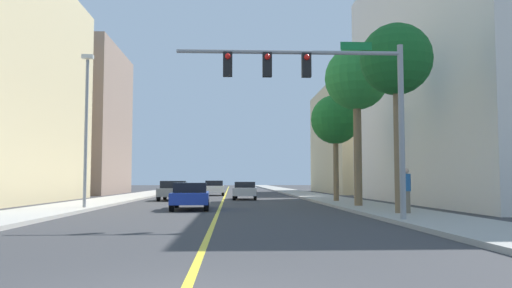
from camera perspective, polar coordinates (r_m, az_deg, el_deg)
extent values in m
plane|color=#38383A|center=(48.44, -3.48, -5.77)|extent=(192.00, 192.00, 0.00)
cube|color=#B2ADA3|center=(49.17, -12.66, -5.57)|extent=(3.42, 168.00, 0.15)
cube|color=#9E9B93|center=(48.97, 5.75, -5.65)|extent=(3.42, 168.00, 0.15)
cube|color=yellow|center=(48.44, -3.48, -5.77)|extent=(0.16, 144.00, 0.01)
cube|color=gray|center=(57.84, -20.23, 2.41)|extent=(10.84, 14.10, 15.43)
cube|color=silver|center=(37.23, 25.02, 7.29)|extent=(12.88, 24.53, 17.10)
cube|color=beige|center=(62.15, 14.92, 0.44)|extent=(16.20, 19.90, 12.36)
cylinder|color=gray|center=(18.40, 15.93, 1.40)|extent=(0.20, 0.20, 6.06)
cylinder|color=gray|center=(18.02, 3.76, 10.17)|extent=(7.78, 0.14, 0.14)
cube|color=black|center=(17.99, 5.64, 8.73)|extent=(0.32, 0.24, 0.84)
sphere|color=red|center=(17.91, 5.70, 9.61)|extent=(0.20, 0.20, 0.20)
cube|color=black|center=(17.84, 1.25, 8.82)|extent=(0.32, 0.24, 0.84)
sphere|color=red|center=(17.76, 1.28, 9.70)|extent=(0.20, 0.20, 0.20)
cube|color=black|center=(17.80, -3.18, 8.85)|extent=(0.32, 0.24, 0.84)
sphere|color=red|center=(17.72, -3.18, 9.74)|extent=(0.20, 0.20, 0.20)
cube|color=#147233|center=(18.48, 11.09, 10.67)|extent=(1.10, 0.04, 0.28)
cylinder|color=gray|center=(26.66, -18.43, 1.20)|extent=(0.16, 0.16, 7.34)
cube|color=beige|center=(27.26, -18.25, 9.23)|extent=(0.56, 0.28, 0.20)
cylinder|color=brown|center=(21.74, 15.51, 0.95)|extent=(0.31, 0.31, 6.34)
sphere|color=#195B23|center=(22.23, 15.35, 9.11)|extent=(2.97, 2.97, 2.97)
cone|color=#195B23|center=(22.50, 17.52, 8.48)|extent=(0.47, 1.31, 1.32)
cone|color=#195B23|center=(23.00, 16.19, 8.18)|extent=(1.28, 1.17, 1.47)
cone|color=#195B23|center=(22.72, 13.54, 8.28)|extent=(1.42, 1.20, 1.47)
cone|color=#195B23|center=(21.85, 13.20, 8.77)|extent=(0.55, 1.34, 1.23)
cone|color=#195B23|center=(21.35, 14.69, 9.09)|extent=(1.24, 0.99, 1.54)
cone|color=#195B23|center=(21.70, 17.31, 8.93)|extent=(1.19, 1.01, 1.47)
cylinder|color=brown|center=(27.47, 11.26, 0.31)|extent=(0.42, 0.42, 6.76)
sphere|color=#287F33|center=(27.92, 11.16, 7.24)|extent=(3.39, 3.39, 3.39)
cone|color=#287F33|center=(27.97, 13.26, 6.83)|extent=(0.64, 1.46, 1.54)
cone|color=#287F33|center=(28.88, 11.35, 6.46)|extent=(1.48, 0.83, 1.67)
cone|color=#287F33|center=(28.22, 9.20, 6.68)|extent=(1.02, 1.29, 1.53)
cone|color=#287F33|center=(27.02, 10.08, 7.17)|extent=(1.30, 1.30, 1.56)
cone|color=#287F33|center=(27.16, 12.64, 7.14)|extent=(1.63, 1.19, 1.63)
cylinder|color=brown|center=(33.29, 8.90, -1.76)|extent=(0.34, 0.34, 5.25)
sphere|color=#1E6B28|center=(33.49, 8.85, 2.73)|extent=(3.19, 3.19, 3.19)
cone|color=#1E6B28|center=(33.80, 10.38, 2.35)|extent=(0.61, 1.56, 1.63)
cone|color=#1E6B28|center=(34.39, 8.47, 2.22)|extent=(1.48, 0.50, 1.26)
cone|color=#1E6B28|center=(33.26, 7.25, 2.41)|extent=(0.48, 1.64, 1.54)
cone|color=#1E6B28|center=(32.58, 9.45, 2.57)|extent=(1.53, 0.65, 1.52)
cube|color=black|center=(48.72, -8.67, -5.01)|extent=(1.80, 4.25, 0.59)
cube|color=black|center=(48.79, -8.66, -4.41)|extent=(1.56, 2.10, 0.42)
cylinder|color=black|center=(47.10, -7.91, -5.40)|extent=(0.23, 0.64, 0.64)
cylinder|color=black|center=(47.25, -9.79, -5.38)|extent=(0.23, 0.64, 0.64)
cylinder|color=black|center=(50.22, -7.63, -5.32)|extent=(0.23, 0.64, 0.64)
cylinder|color=black|center=(50.36, -9.39, -5.30)|extent=(0.23, 0.64, 0.64)
cube|color=#BCBCC1|center=(39.29, -1.21, -5.30)|extent=(1.96, 4.61, 0.58)
cube|color=black|center=(39.28, -1.21, -4.56)|extent=(1.63, 2.30, 0.44)
cylinder|color=black|center=(41.04, -2.24, -5.65)|extent=(0.25, 0.65, 0.64)
cylinder|color=black|center=(41.01, -0.08, -5.66)|extent=(0.25, 0.65, 0.64)
cylinder|color=black|center=(37.61, -2.45, -5.80)|extent=(0.25, 0.65, 0.64)
cylinder|color=black|center=(37.57, -0.10, -5.81)|extent=(0.25, 0.65, 0.64)
cube|color=#1E389E|center=(26.17, -7.30, -5.95)|extent=(1.98, 4.65, 0.55)
cube|color=black|center=(25.92, -7.31, -4.83)|extent=(1.68, 2.26, 0.48)
cylinder|color=black|center=(27.97, -8.81, -6.37)|extent=(0.24, 0.65, 0.64)
cylinder|color=black|center=(27.91, -5.47, -6.41)|extent=(0.24, 0.65, 0.64)
cylinder|color=black|center=(24.49, -9.39, -6.71)|extent=(0.24, 0.65, 0.64)
cylinder|color=black|center=(24.42, -5.57, -6.75)|extent=(0.24, 0.65, 0.64)
cube|color=white|center=(49.28, -4.69, -5.01)|extent=(1.95, 4.00, 0.61)
cube|color=black|center=(49.04, -4.69, -4.37)|extent=(1.68, 1.87, 0.49)
cylinder|color=black|center=(50.73, -5.62, -5.32)|extent=(0.24, 0.65, 0.64)
cylinder|color=black|center=(50.71, -3.74, -5.33)|extent=(0.24, 0.65, 0.64)
cylinder|color=black|center=(47.88, -5.70, -5.40)|extent=(0.24, 0.65, 0.64)
cylinder|color=black|center=(47.86, -3.71, -5.41)|extent=(0.24, 0.65, 0.64)
cube|color=slate|center=(37.81, -9.21, -5.30)|extent=(1.87, 4.40, 0.59)
cube|color=black|center=(37.70, -9.22, -4.47)|extent=(1.64, 2.14, 0.51)
cylinder|color=black|center=(39.55, -10.12, -5.65)|extent=(0.22, 0.64, 0.64)
cylinder|color=black|center=(39.37, -7.73, -5.69)|extent=(0.22, 0.64, 0.64)
cylinder|color=black|center=(36.30, -10.82, -5.80)|extent=(0.22, 0.64, 0.64)
cylinder|color=black|center=(36.09, -8.21, -5.84)|extent=(0.22, 0.64, 0.64)
cylinder|color=#726651|center=(21.74, 16.42, -6.23)|extent=(0.32, 0.32, 0.89)
cylinder|color=#26598C|center=(21.72, 16.38, -4.13)|extent=(0.38, 0.38, 0.70)
sphere|color=tan|center=(21.72, 16.35, -2.89)|extent=(0.24, 0.24, 0.24)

